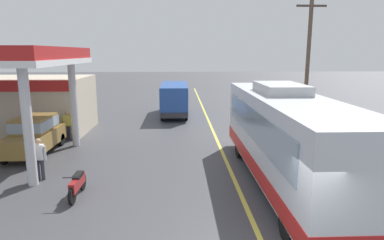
% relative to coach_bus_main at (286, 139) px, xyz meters
% --- Properties ---
extents(ground, '(120.00, 120.00, 0.00)m').
position_rel_coach_bus_main_xyz_m(ground, '(-1.82, 14.35, -1.72)').
color(ground, '#424247').
extents(lane_divider_stripe, '(0.16, 50.00, 0.01)m').
position_rel_coach_bus_main_xyz_m(lane_divider_stripe, '(-1.82, 9.35, -1.72)').
color(lane_divider_stripe, '#D8CC4C').
rests_on(lane_divider_stripe, ground).
extents(coach_bus_main, '(2.60, 11.04, 3.69)m').
position_rel_coach_bus_main_xyz_m(coach_bus_main, '(0.00, 0.00, 0.00)').
color(coach_bus_main, silver).
rests_on(coach_bus_main, ground).
extents(gas_station_roadside, '(9.10, 11.95, 5.10)m').
position_rel_coach_bus_main_xyz_m(gas_station_roadside, '(-13.14, 7.14, 0.91)').
color(gas_station_roadside, '#B21E1E').
rests_on(gas_station_roadside, ground).
extents(car_at_pump, '(1.70, 4.20, 1.82)m').
position_rel_coach_bus_main_xyz_m(car_at_pump, '(-11.00, 4.28, -0.71)').
color(car_at_pump, olive).
rests_on(car_at_pump, ground).
extents(minibus_opposing_lane, '(2.04, 6.13, 2.44)m').
position_rel_coach_bus_main_xyz_m(minibus_opposing_lane, '(-4.31, 14.21, -0.25)').
color(minibus_opposing_lane, '#264C9E').
rests_on(minibus_opposing_lane, ground).
extents(motorcycle_parked_forecourt, '(0.55, 1.80, 0.92)m').
position_rel_coach_bus_main_xyz_m(motorcycle_parked_forecourt, '(-7.46, -0.87, -1.28)').
color(motorcycle_parked_forecourt, black).
rests_on(motorcycle_parked_forecourt, ground).
extents(pedestrian_near_pump, '(0.55, 0.22, 1.66)m').
position_rel_coach_bus_main_xyz_m(pedestrian_near_pump, '(-9.35, 0.74, -0.79)').
color(pedestrian_near_pump, '#33333F').
rests_on(pedestrian_near_pump, ground).
extents(pedestrian_by_shop, '(0.55, 0.22, 1.66)m').
position_rel_coach_bus_main_xyz_m(pedestrian_by_shop, '(-10.24, 6.85, -0.79)').
color(pedestrian_by_shop, '#33333F').
rests_on(pedestrian_by_shop, ground).
extents(utility_pole_roadside, '(1.80, 0.24, 8.19)m').
position_rel_coach_bus_main_xyz_m(utility_pole_roadside, '(3.96, 8.69, 2.56)').
color(utility_pole_roadside, brown).
rests_on(utility_pole_roadside, ground).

